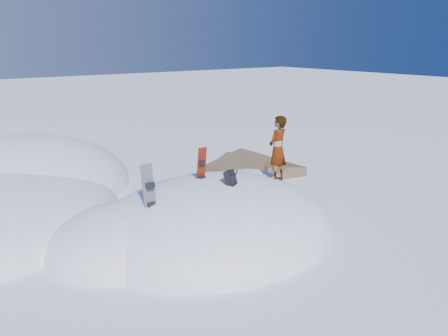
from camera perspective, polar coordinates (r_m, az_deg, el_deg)
ground at (r=12.28m, az=-1.25°, el=-8.36°), size 120.00×120.00×0.00m
snow_mound at (r=12.38m, az=-2.56°, el=-8.18°), size 8.00×6.00×3.00m
rock_outcrop at (r=16.63m, az=3.26°, el=-1.67°), size 4.68×4.41×1.68m
snowboard_red at (r=12.02m, az=-2.98°, el=-0.55°), size 0.29×0.24×1.46m
snowboard_dark at (r=10.84m, az=-9.64°, el=-3.77°), size 0.32×0.27×1.68m
backpack at (r=11.47m, az=0.89°, el=-1.35°), size 0.40×0.45×0.48m
gear_pile at (r=10.26m, az=-10.65°, el=-13.16°), size 0.96×0.75×0.25m
person at (r=12.91m, az=7.02°, el=2.45°), size 0.83×0.68×1.98m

